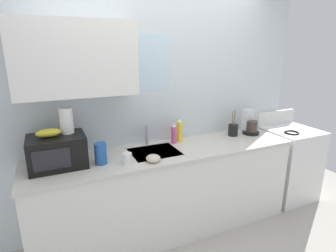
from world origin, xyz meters
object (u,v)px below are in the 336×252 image
at_px(paper_towel_roll, 66,121).
at_px(utensil_crock, 233,130).
at_px(stove_range, 288,163).
at_px(coffee_maker, 250,125).
at_px(mug_white, 127,158).
at_px(dish_soap_bottle_yellow, 180,131).
at_px(microwave, 57,151).
at_px(small_bowl, 153,158).
at_px(cereal_canister, 101,154).
at_px(banana_bunch, 48,133).
at_px(dish_soap_bottle_pink, 174,134).

bearing_deg(paper_towel_roll, utensil_crock, 0.64).
distance_m(stove_range, coffee_maker, 0.80).
bearing_deg(coffee_maker, mug_white, -170.95).
height_order(coffee_maker, mug_white, coffee_maker).
bearing_deg(dish_soap_bottle_yellow, microwave, -173.00).
distance_m(coffee_maker, mug_white, 1.58).
bearing_deg(small_bowl, mug_white, 164.74).
distance_m(cereal_canister, mug_white, 0.23).
xyz_separation_m(stove_range, utensil_crock, (-0.81, 0.12, 0.51)).
relative_size(paper_towel_roll, small_bowl, 1.69).
distance_m(banana_bunch, mug_white, 0.68).
distance_m(stove_range, small_bowl, 1.99).
bearing_deg(paper_towel_roll, stove_range, -2.13).
distance_m(paper_towel_roll, mug_white, 0.61).
bearing_deg(banana_bunch, cereal_canister, -14.38).
bearing_deg(utensil_crock, microwave, -177.82).
bearing_deg(mug_white, small_bowl, -15.26).
xyz_separation_m(paper_towel_roll, dish_soap_bottle_yellow, (1.13, 0.10, -0.26)).
bearing_deg(coffee_maker, banana_bunch, -178.45).
distance_m(banana_bunch, cereal_canister, 0.45).
bearing_deg(cereal_canister, stove_range, 1.30).
relative_size(coffee_maker, utensil_crock, 0.96).
xyz_separation_m(coffee_maker, dish_soap_bottle_yellow, (-0.88, 0.09, 0.01)).
height_order(banana_bunch, coffee_maker, banana_bunch).
distance_m(dish_soap_bottle_pink, dish_soap_bottle_yellow, 0.09).
distance_m(paper_towel_roll, coffee_maker, 2.03).
relative_size(microwave, coffee_maker, 1.64).
xyz_separation_m(banana_bunch, mug_white, (0.60, -0.19, -0.26)).
height_order(mug_white, small_bowl, mug_white).
bearing_deg(dish_soap_bottle_yellow, stove_range, -7.67).
bearing_deg(cereal_canister, microwave, 163.87).
relative_size(dish_soap_bottle_yellow, cereal_canister, 1.34).
bearing_deg(small_bowl, stove_range, 6.05).
bearing_deg(cereal_canister, coffee_maker, 5.11).
distance_m(paper_towel_roll, dish_soap_bottle_pink, 1.09).
bearing_deg(utensil_crock, cereal_canister, -173.70).
bearing_deg(mug_white, coffee_maker, 9.05).
height_order(dish_soap_bottle_pink, dish_soap_bottle_yellow, dish_soap_bottle_yellow).
bearing_deg(dish_soap_bottle_pink, mug_white, -152.81).
relative_size(microwave, small_bowl, 3.54).
xyz_separation_m(banana_bunch, cereal_canister, (0.39, -0.10, -0.21)).
bearing_deg(paper_towel_roll, banana_bunch, -161.57).
xyz_separation_m(dish_soap_bottle_pink, small_bowl, (-0.38, -0.37, -0.07)).
relative_size(cereal_canister, mug_white, 1.99).
height_order(microwave, cereal_canister, microwave).
height_order(banana_bunch, dish_soap_bottle_yellow, banana_bunch).
bearing_deg(utensil_crock, small_bowl, -163.91).
xyz_separation_m(stove_range, mug_white, (-2.14, -0.14, 0.49)).
xyz_separation_m(microwave, dish_soap_bottle_pink, (1.15, 0.12, -0.03)).
height_order(stove_range, banana_bunch, banana_bunch).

